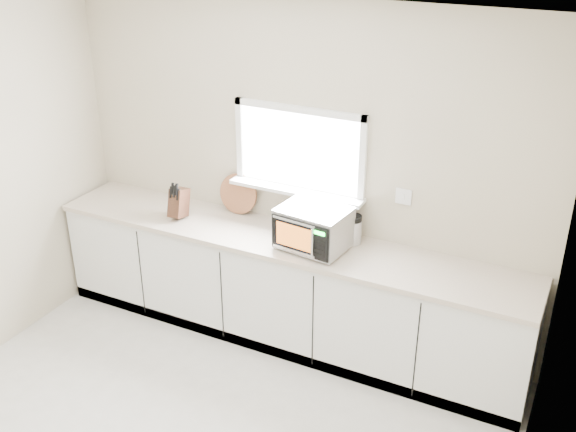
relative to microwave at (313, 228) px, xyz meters
The scene contains 7 objects.
back_wall 0.53m from the microwave, 128.45° to the left, with size 4.00×0.17×2.70m.
cabinets 0.71m from the microwave, 168.95° to the left, with size 3.92×0.60×0.88m, color silver.
countertop 0.34m from the microwave, behind, with size 3.92×0.64×0.04m, color beige.
microwave is the anchor object (origin of this frame).
knife_block 1.21m from the microwave, behind, with size 0.12×0.23×0.33m.
cutting_board 0.87m from the microwave, 160.23° to the left, with size 0.34×0.34×0.02m, color #965C3A.
coffee_grinder 0.32m from the microwave, 42.16° to the left, with size 0.17×0.17×0.23m.
Camera 1 is at (2.12, -2.45, 3.33)m, focal length 42.00 mm.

